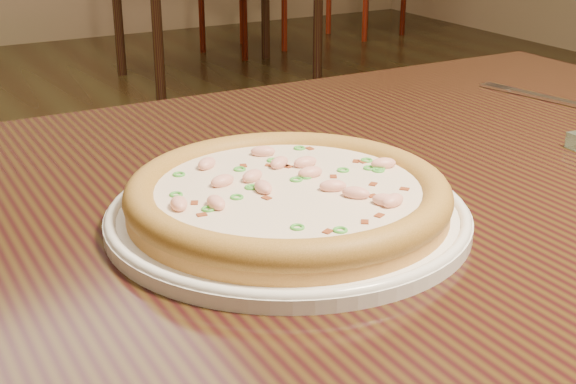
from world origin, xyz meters
TOP-DOWN VIEW (x-y plane):
  - hero_table at (-0.07, -0.29)m, footprint 1.20×0.80m
  - plate at (-0.19, -0.34)m, footprint 0.32×0.32m
  - pizza at (-0.19, -0.34)m, footprint 0.29×0.29m
  - fork at (0.32, -0.14)m, footprint 0.05×0.18m

SIDE VIEW (x-z plane):
  - hero_table at x=-0.07m, z-range 0.28..1.03m
  - fork at x=0.32m, z-range 0.75..0.75m
  - plate at x=-0.19m, z-range 0.75..0.77m
  - pizza at x=-0.19m, z-range 0.76..0.79m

